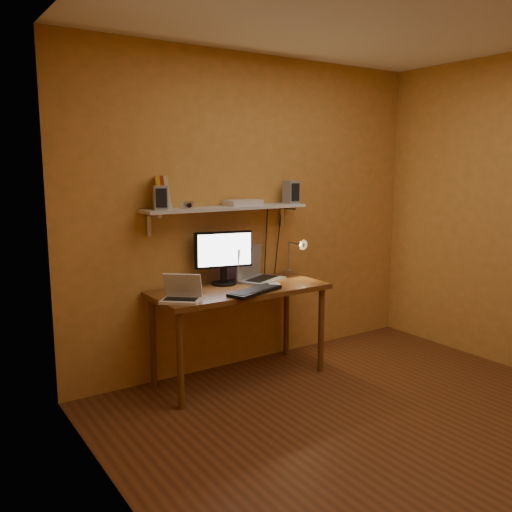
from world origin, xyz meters
TOP-DOWN VIEW (x-y plane):
  - room at (0.00, 0.00)m, footprint 3.44×3.24m
  - desk at (-0.35, 1.28)m, footprint 1.40×0.60m
  - wall_shelf at (-0.35, 1.47)m, footprint 1.40×0.25m
  - monitor at (-0.40, 1.45)m, footprint 0.47×0.24m
  - laptop at (-0.09, 1.43)m, footprint 0.45×0.40m
  - netbook at (-0.92, 1.14)m, footprint 0.33×0.32m
  - keyboard at (-0.35, 1.07)m, footprint 0.50×0.30m
  - mouse at (-0.12, 1.14)m, footprint 0.11×0.08m
  - desk_lamp at (0.31, 1.41)m, footprint 0.09×0.23m
  - speaker_left at (-0.92, 1.46)m, footprint 0.12×0.12m
  - speaker_right at (0.29, 1.47)m, footprint 0.12×0.12m
  - books at (-0.89, 1.50)m, footprint 0.18×0.18m
  - shelf_camera at (-0.73, 1.40)m, footprint 0.10×0.06m
  - router at (-0.20, 1.47)m, footprint 0.29×0.19m

SIDE VIEW (x-z plane):
  - desk at x=-0.35m, z-range 0.29..1.04m
  - keyboard at x=-0.35m, z-range 0.75..0.78m
  - mouse at x=-0.12m, z-range 0.75..0.79m
  - netbook at x=-0.92m, z-range 0.71..0.90m
  - laptop at x=-0.09m, z-range 0.68..0.96m
  - desk_lamp at x=0.31m, z-range 0.77..1.15m
  - monitor at x=-0.40m, z-range 0.78..1.21m
  - room at x=0.00m, z-range -0.02..2.62m
  - wall_shelf at x=-0.35m, z-range 1.26..1.46m
  - router at x=-0.20m, z-range 1.38..1.42m
  - shelf_camera at x=-0.73m, z-range 1.38..1.43m
  - speaker_left at x=-0.92m, z-range 1.38..1.55m
  - speaker_right at x=0.29m, z-range 1.38..1.57m
  - books at x=-0.89m, z-range 1.37..1.62m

